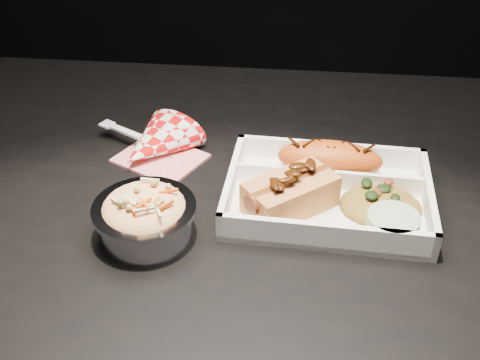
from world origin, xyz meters
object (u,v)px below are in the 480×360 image
object	(u,v)px
dining_table	(240,257)
foil_coleslaw_cup	(145,215)
food_tray	(327,197)
hotdog	(291,191)
napkin_fork	(154,145)
fried_pastry	(330,159)

from	to	relation	value
dining_table	foil_coleslaw_cup	size ratio (longest dim) A/B	10.08
food_tray	foil_coleslaw_cup	world-z (taller)	foil_coleslaw_cup
hotdog	foil_coleslaw_cup	xyz separation A→B (m)	(-0.16, -0.06, -0.00)
foil_coleslaw_cup	napkin_fork	world-z (taller)	foil_coleslaw_cup
dining_table	foil_coleslaw_cup	distance (m)	0.18
napkin_fork	food_tray	bearing A→B (deg)	8.49
dining_table	napkin_fork	world-z (taller)	napkin_fork
fried_pastry	foil_coleslaw_cup	world-z (taller)	foil_coleslaw_cup
fried_pastry	food_tray	bearing A→B (deg)	-92.62
food_tray	hotdog	world-z (taller)	hotdog
hotdog	fried_pastry	bearing A→B (deg)	19.30
fried_pastry	hotdog	size ratio (longest dim) A/B	1.13
food_tray	fried_pastry	distance (m)	0.06
fried_pastry	napkin_fork	bearing A→B (deg)	172.54
food_tray	napkin_fork	distance (m)	0.25
dining_table	fried_pastry	size ratio (longest dim) A/B	8.75
napkin_fork	foil_coleslaw_cup	bearing A→B (deg)	-52.14
dining_table	fried_pastry	world-z (taller)	fried_pastry
food_tray	napkin_fork	world-z (taller)	napkin_fork
dining_table	hotdog	world-z (taller)	hotdog
foil_coleslaw_cup	napkin_fork	xyz separation A→B (m)	(-0.03, 0.17, -0.02)
dining_table	food_tray	xyz separation A→B (m)	(0.11, 0.01, 0.10)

